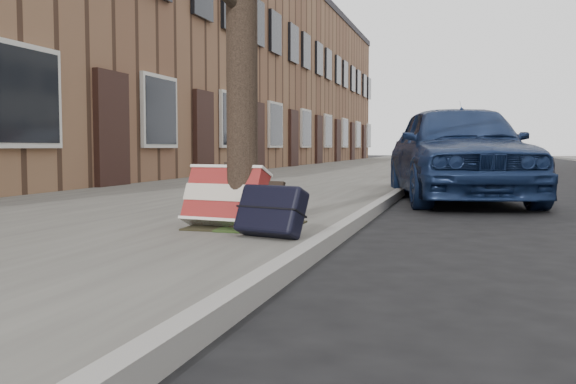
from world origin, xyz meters
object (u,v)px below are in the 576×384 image
(car_near_front, at_px, (458,151))
(car_near_mid, at_px, (464,153))
(suitcase_red, at_px, (226,197))
(suitcase_navy, at_px, (271,210))

(car_near_front, relative_size, car_near_mid, 1.08)
(car_near_front, xyz_separation_m, car_near_mid, (0.06, 6.40, -0.07))
(suitcase_red, relative_size, car_near_front, 0.16)
(suitcase_navy, relative_size, car_near_mid, 0.13)
(car_near_mid, bearing_deg, suitcase_red, -97.80)
(suitcase_navy, distance_m, car_near_front, 5.38)
(suitcase_red, bearing_deg, car_near_front, 79.53)
(suitcase_red, distance_m, car_near_mid, 11.35)
(suitcase_navy, xyz_separation_m, car_near_front, (1.25, 5.22, 0.41))
(suitcase_navy, bearing_deg, car_near_front, 94.47)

